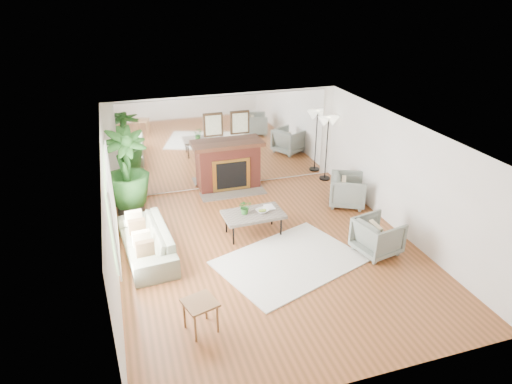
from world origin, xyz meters
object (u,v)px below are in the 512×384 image
object	(u,v)px
fireplace	(229,166)
potted_ficus	(126,171)
armchair_back	(348,190)
floor_lamp	(328,127)
coffee_table	(253,215)
sofa	(146,241)
armchair_front	(378,236)
side_table	(200,306)

from	to	relation	value
fireplace	potted_ficus	world-z (taller)	potted_ficus
armchair_back	floor_lamp	distance (m)	1.99
coffee_table	potted_ficus	world-z (taller)	potted_ficus
sofa	potted_ficus	size ratio (longest dim) A/B	1.03
coffee_table	floor_lamp	bearing A→B (deg)	39.27
floor_lamp	armchair_front	bearing A→B (deg)	-99.51
fireplace	side_table	world-z (taller)	fireplace
potted_ficus	armchair_back	bearing A→B (deg)	-11.46
floor_lamp	fireplace	bearing A→B (deg)	176.63
coffee_table	sofa	world-z (taller)	sofa
coffee_table	sofa	xyz separation A→B (m)	(-2.30, -0.15, -0.16)
armchair_back	potted_ficus	bearing A→B (deg)	106.51
coffee_table	armchair_front	distance (m)	2.62
armchair_back	potted_ficus	distance (m)	5.29
sofa	floor_lamp	distance (m)	5.79
coffee_table	sofa	distance (m)	2.31
fireplace	side_table	bearing A→B (deg)	-109.50
potted_ficus	floor_lamp	world-z (taller)	potted_ficus
potted_ficus	floor_lamp	bearing A→B (deg)	6.30
fireplace	coffee_table	size ratio (longest dim) A/B	1.55
fireplace	sofa	xyz separation A→B (m)	(-2.41, -2.61, -0.34)
armchair_back	potted_ficus	world-z (taller)	potted_ficus
fireplace	armchair_back	world-z (taller)	fireplace
fireplace	armchair_front	bearing A→B (deg)	-62.12
armchair_front	potted_ficus	world-z (taller)	potted_ficus
fireplace	coffee_table	xyz separation A→B (m)	(-0.11, -2.46, -0.18)
coffee_table	side_table	size ratio (longest dim) A/B	2.20
coffee_table	potted_ficus	bearing A→B (deg)	145.51
fireplace	armchair_front	distance (m)	4.44
potted_ficus	floor_lamp	distance (m)	5.35
sofa	potted_ficus	world-z (taller)	potted_ficus
fireplace	armchair_front	xyz separation A→B (m)	(2.07, -3.91, -0.28)
floor_lamp	armchair_back	bearing A→B (deg)	-95.89
fireplace	armchair_front	world-z (taller)	fireplace
fireplace	armchair_back	distance (m)	3.11
fireplace	potted_ficus	xyz separation A→B (m)	(-2.60, -0.74, 0.47)
coffee_table	sofa	size ratio (longest dim) A/B	0.61
coffee_table	side_table	distance (m)	3.13
armchair_front	fireplace	bearing A→B (deg)	15.95
armchair_front	coffee_table	bearing A→B (deg)	44.26
sofa	floor_lamp	size ratio (longest dim) A/B	1.22
fireplace	floor_lamp	world-z (taller)	fireplace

